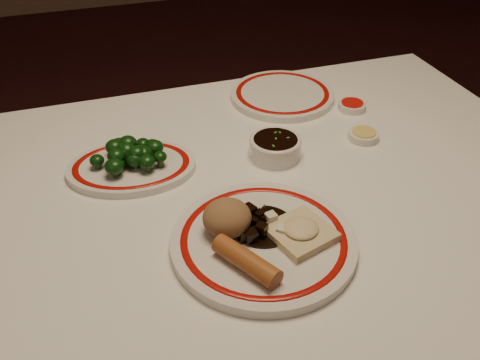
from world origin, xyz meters
name	(u,v)px	position (x,y,z in m)	size (l,w,h in m)	color
dining_table	(270,221)	(0.00, 0.00, 0.66)	(1.20, 0.90, 0.75)	white
main_plate	(263,241)	(-0.08, -0.16, 0.76)	(0.31, 0.31, 0.02)	silver
rice_mound	(227,218)	(-0.13, -0.12, 0.80)	(0.08, 0.08, 0.06)	#916744
spring_roll	(247,261)	(-0.12, -0.21, 0.78)	(0.03, 0.03, 0.12)	#A15927
fried_wonton	(301,232)	(-0.02, -0.17, 0.78)	(0.11, 0.11, 0.03)	beige
stirfry_heap	(259,224)	(-0.07, -0.13, 0.78)	(0.10, 0.10, 0.03)	black
broccoli_plate	(132,167)	(-0.24, 0.12, 0.76)	(0.28, 0.25, 0.02)	silver
broccoli_pile	(130,152)	(-0.24, 0.13, 0.79)	(0.14, 0.11, 0.05)	#23471C
soy_bowl	(275,148)	(0.04, 0.08, 0.77)	(0.10, 0.10, 0.04)	silver
sweet_sour_dish	(352,106)	(0.28, 0.21, 0.76)	(0.06, 0.06, 0.02)	silver
mustard_dish	(363,135)	(0.24, 0.09, 0.76)	(0.06, 0.06, 0.02)	silver
far_plate	(282,95)	(0.15, 0.31, 0.76)	(0.27, 0.27, 0.02)	silver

